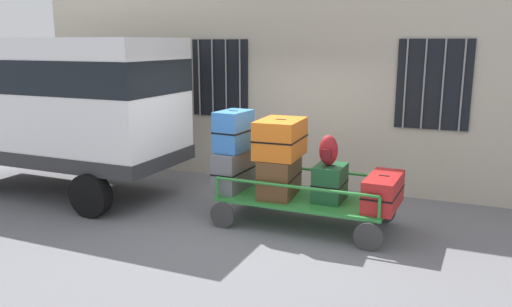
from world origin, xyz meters
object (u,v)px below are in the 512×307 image
luggage_cart (304,202)px  suitcase_midleft_bottom (280,176)px  van (56,99)px  backpack (328,151)px  suitcase_center_bottom (330,183)px  suitcase_left_bottom (235,169)px  suitcase_midleft_middle (280,138)px  suitcase_left_middle (234,131)px  suitcase_midright_bottom (383,191)px

luggage_cart → suitcase_midleft_bottom: suitcase_midleft_bottom is taller
van → backpack: size_ratio=10.30×
suitcase_midleft_bottom → suitcase_center_bottom: (0.77, 0.04, -0.03)m
suitcase_left_bottom → backpack: (1.51, -0.08, 0.45)m
suitcase_midleft_middle → backpack: size_ratio=2.03×
suitcase_midleft_middle → suitcase_center_bottom: bearing=2.0°
suitcase_left_bottom → suitcase_left_middle: bearing=-90.0°
luggage_cart → suitcase_midright_bottom: size_ratio=2.58×
van → suitcase_midleft_middle: size_ratio=5.08×
luggage_cart → suitcase_midleft_bottom: 0.53m
suitcase_midleft_middle → suitcase_center_bottom: (0.77, 0.03, -0.61)m
suitcase_left_middle → backpack: bearing=-0.9°
suitcase_midright_bottom → backpack: (-0.79, -0.05, 0.53)m
suitcase_midleft_bottom → backpack: 0.87m
suitcase_midleft_bottom → backpack: backpack is taller
suitcase_midright_bottom → suitcase_left_bottom: bearing=179.4°
suitcase_left_middle → backpack: suitcase_left_middle is taller
suitcase_midleft_bottom → suitcase_left_middle: bearing=179.2°
suitcase_left_bottom → suitcase_center_bottom: suitcase_left_bottom is taller
suitcase_left_bottom → suitcase_midright_bottom: bearing=-0.6°
suitcase_left_middle → luggage_cart: bearing=1.2°
suitcase_midleft_bottom → suitcase_midleft_middle: suitcase_midleft_middle is taller
suitcase_left_bottom → backpack: backpack is taller
suitcase_left_middle → suitcase_midleft_middle: size_ratio=0.75×
van → backpack: bearing=0.2°
suitcase_midleft_bottom → suitcase_midleft_middle: size_ratio=0.97×
van → suitcase_midright_bottom: van is taller
van → luggage_cart: bearing=0.8°
suitcase_midleft_bottom → suitcase_center_bottom: size_ratio=1.50×
van → suitcase_midright_bottom: 5.87m
luggage_cart → suitcase_left_middle: suitcase_left_middle is taller
suitcase_midleft_middle → backpack: suitcase_midleft_middle is taller
van → suitcase_midleft_bottom: bearing=0.4°
luggage_cart → backpack: bearing=-7.4°
backpack → suitcase_center_bottom: bearing=67.3°
suitcase_left_middle → suitcase_center_bottom: 1.67m
van → suitcase_center_bottom: (5.01, 0.07, -1.00)m
suitcase_left_middle → backpack: size_ratio=1.52×
suitcase_midleft_bottom → suitcase_midleft_middle: bearing=90.0°
suitcase_left_middle → suitcase_midright_bottom: (2.30, 0.03, -0.70)m
luggage_cart → suitcase_center_bottom: size_ratio=4.37×
van → suitcase_center_bottom: 5.11m
backpack → suitcase_midleft_bottom: bearing=179.1°
van → suitcase_left_bottom: 3.61m
suitcase_center_bottom → suitcase_midright_bottom: size_ratio=0.59×
suitcase_left_bottom → suitcase_center_bottom: size_ratio=1.63×
suitcase_midright_bottom → backpack: 0.95m
van → backpack: (4.99, 0.02, -0.51)m
van → suitcase_midleft_middle: bearing=0.6°
suitcase_left_middle → suitcase_center_bottom: suitcase_left_middle is taller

